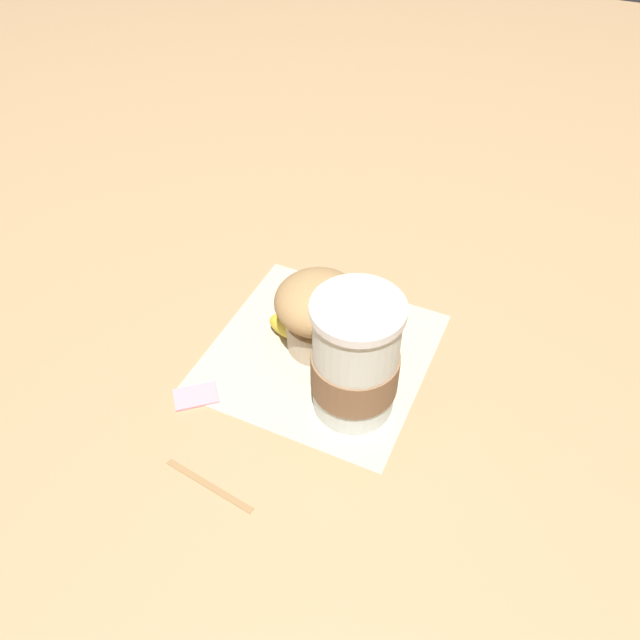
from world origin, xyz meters
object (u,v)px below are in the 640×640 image
object	(u,v)px
coffee_cup	(355,361)
sugar_packet	(196,395)
muffin	(319,310)
banana	(336,324)

from	to	relation	value
coffee_cup	sugar_packet	bearing A→B (deg)	20.19
muffin	coffee_cup	bearing A→B (deg)	135.85
muffin	sugar_packet	size ratio (longest dim) A/B	2.11
coffee_cup	banana	xyz separation A→B (m)	(0.06, -0.10, -0.06)
coffee_cup	banana	size ratio (longest dim) A/B	0.99
banana	sugar_packet	size ratio (longest dim) A/B	3.09
coffee_cup	muffin	xyz separation A→B (m)	(0.07, -0.07, -0.01)
muffin	banana	world-z (taller)	muffin
coffee_cup	banana	distance (m)	0.13
muffin	banana	size ratio (longest dim) A/B	0.68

